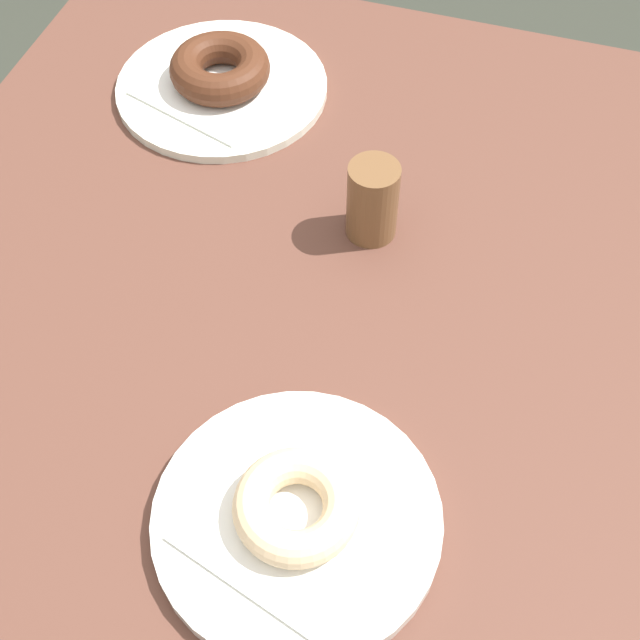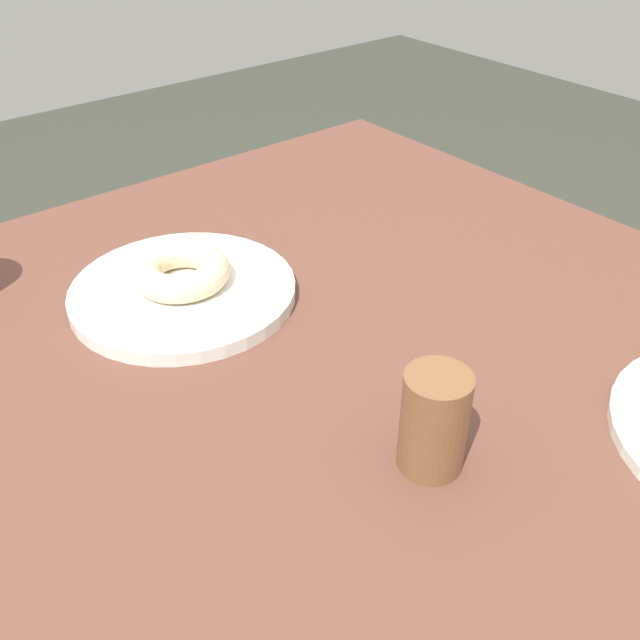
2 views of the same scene
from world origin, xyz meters
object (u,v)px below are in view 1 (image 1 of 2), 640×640
plate_chocolate_ring (222,87)px  donut_chocolate_ring (220,68)px  sugar_jar (373,201)px  donut_sugar_ring (296,506)px  plate_sugar_ring (297,520)px

plate_chocolate_ring → donut_chocolate_ring: size_ratio=2.13×
donut_chocolate_ring → sugar_jar: (-0.15, -0.22, 0.01)m
donut_sugar_ring → plate_chocolate_ring: size_ratio=0.41×
plate_sugar_ring → donut_sugar_ring: bearing=0.0°
donut_sugar_ring → donut_chocolate_ring: donut_chocolate_ring is taller
plate_chocolate_ring → donut_chocolate_ring: bearing=0.0°
plate_chocolate_ring → donut_chocolate_ring: donut_chocolate_ring is taller
donut_chocolate_ring → sugar_jar: sugar_jar is taller
donut_sugar_ring → sugar_jar: size_ratio=1.17×
plate_sugar_ring → plate_chocolate_ring: bearing=27.6°
plate_sugar_ring → donut_chocolate_ring: donut_chocolate_ring is taller
donut_sugar_ring → sugar_jar: (0.32, 0.03, 0.01)m
sugar_jar → donut_sugar_ring: bearing=-174.9°
plate_sugar_ring → plate_chocolate_ring: 0.53m
plate_chocolate_ring → donut_chocolate_ring: (0.00, 0.00, 0.03)m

